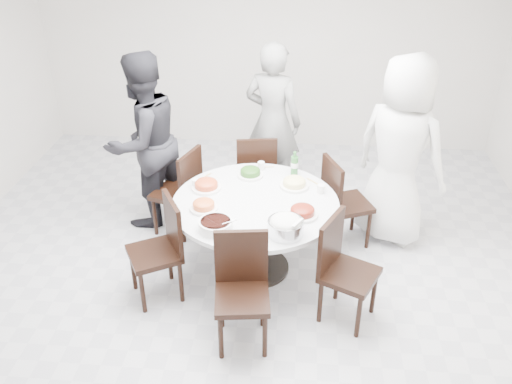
# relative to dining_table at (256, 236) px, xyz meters

# --- Properties ---
(floor) EXTENTS (6.00, 6.00, 0.01)m
(floor) POSITION_rel_dining_table_xyz_m (-0.08, -0.14, -0.38)
(floor) COLOR silver
(floor) RESTS_ON ground
(wall_back) EXTENTS (6.00, 0.01, 2.80)m
(wall_back) POSITION_rel_dining_table_xyz_m (-0.08, 2.86, 1.02)
(wall_back) COLOR silver
(wall_back) RESTS_ON ground
(dining_table) EXTENTS (1.50, 1.50, 0.75)m
(dining_table) POSITION_rel_dining_table_xyz_m (0.00, 0.00, 0.00)
(dining_table) COLOR silver
(dining_table) RESTS_ON floor
(chair_ne) EXTENTS (0.55, 0.55, 0.95)m
(chair_ne) POSITION_rel_dining_table_xyz_m (0.87, 0.52, 0.10)
(chair_ne) COLOR black
(chair_ne) RESTS_ON floor
(chair_n) EXTENTS (0.48, 0.48, 0.95)m
(chair_n) POSITION_rel_dining_table_xyz_m (-0.10, 1.08, 0.10)
(chair_n) COLOR black
(chair_n) RESTS_ON floor
(chair_nw) EXTENTS (0.53, 0.53, 0.95)m
(chair_nw) POSITION_rel_dining_table_xyz_m (-0.88, 0.58, 0.10)
(chair_nw) COLOR black
(chair_nw) RESTS_ON floor
(chair_sw) EXTENTS (0.57, 0.57, 0.95)m
(chair_sw) POSITION_rel_dining_table_xyz_m (-0.84, -0.46, 0.10)
(chair_sw) COLOR black
(chair_sw) RESTS_ON floor
(chair_s) EXTENTS (0.47, 0.47, 0.95)m
(chair_s) POSITION_rel_dining_table_xyz_m (-0.02, -0.95, 0.10)
(chair_s) COLOR black
(chair_s) RESTS_ON floor
(chair_se) EXTENTS (0.56, 0.56, 0.95)m
(chair_se) POSITION_rel_dining_table_xyz_m (0.83, -0.59, 0.10)
(chair_se) COLOR black
(chair_se) RESTS_ON floor
(diner_right) EXTENTS (1.12, 1.05, 1.93)m
(diner_right) POSITION_rel_dining_table_xyz_m (1.35, 0.70, 0.59)
(diner_right) COLOR white
(diner_right) RESTS_ON floor
(diner_middle) EXTENTS (0.75, 0.61, 1.80)m
(diner_middle) POSITION_rel_dining_table_xyz_m (0.06, 1.50, 0.52)
(diner_middle) COLOR black
(diner_middle) RESTS_ON floor
(diner_left) EXTENTS (1.09, 1.14, 1.85)m
(diner_left) POSITION_rel_dining_table_xyz_m (-1.22, 0.78, 0.55)
(diner_left) COLOR black
(diner_left) RESTS_ON floor
(dish_greens) EXTENTS (0.25, 0.25, 0.06)m
(dish_greens) POSITION_rel_dining_table_xyz_m (-0.09, 0.47, 0.41)
(dish_greens) COLOR white
(dish_greens) RESTS_ON dining_table
(dish_pale) EXTENTS (0.27, 0.27, 0.07)m
(dish_pale) POSITION_rel_dining_table_xyz_m (0.34, 0.30, 0.41)
(dish_pale) COLOR white
(dish_pale) RESTS_ON dining_table
(dish_orange) EXTENTS (0.28, 0.28, 0.07)m
(dish_orange) POSITION_rel_dining_table_xyz_m (-0.48, 0.18, 0.41)
(dish_orange) COLOR white
(dish_orange) RESTS_ON dining_table
(dish_redbrown) EXTENTS (0.27, 0.27, 0.07)m
(dish_redbrown) POSITION_rel_dining_table_xyz_m (0.42, -0.20, 0.41)
(dish_redbrown) COLOR white
(dish_redbrown) RESTS_ON dining_table
(dish_tofu) EXTENTS (0.25, 0.25, 0.06)m
(dish_tofu) POSITION_rel_dining_table_xyz_m (-0.44, -0.17, 0.41)
(dish_tofu) COLOR white
(dish_tofu) RESTS_ON dining_table
(rice_bowl) EXTENTS (0.30, 0.30, 0.13)m
(rice_bowl) POSITION_rel_dining_table_xyz_m (0.29, -0.49, 0.44)
(rice_bowl) COLOR silver
(rice_bowl) RESTS_ON dining_table
(soup_bowl) EXTENTS (0.28, 0.28, 0.09)m
(soup_bowl) POSITION_rel_dining_table_xyz_m (-0.29, -0.47, 0.42)
(soup_bowl) COLOR white
(soup_bowl) RESTS_ON dining_table
(beverage_bottle) EXTENTS (0.07, 0.07, 0.24)m
(beverage_bottle) POSITION_rel_dining_table_xyz_m (0.33, 0.54, 0.50)
(beverage_bottle) COLOR #29672C
(beverage_bottle) RESTS_ON dining_table
(tea_cups) EXTENTS (0.07, 0.07, 0.08)m
(tea_cups) POSITION_rel_dining_table_xyz_m (0.03, 0.61, 0.42)
(tea_cups) COLOR white
(tea_cups) RESTS_ON dining_table
(chopsticks) EXTENTS (0.24, 0.04, 0.01)m
(chopsticks) POSITION_rel_dining_table_xyz_m (-0.02, 0.64, 0.38)
(chopsticks) COLOR tan
(chopsticks) RESTS_ON dining_table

